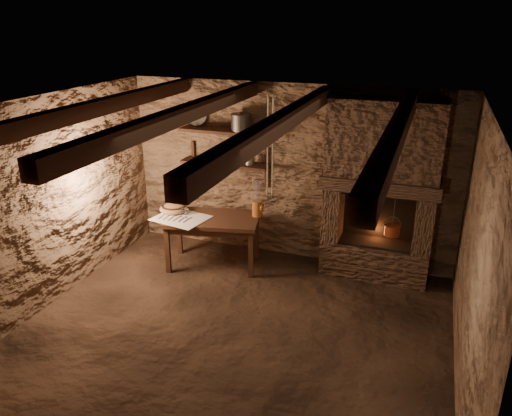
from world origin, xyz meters
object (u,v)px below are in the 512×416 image
(work_table, at_px, (213,239))
(red_pot, at_px, (392,230))
(stoneware_jug, at_px, (257,201))
(wooden_bowl, at_px, (174,209))
(iron_stockpot, at_px, (241,123))

(work_table, bearing_deg, red_pot, -3.02)
(stoneware_jug, bearing_deg, wooden_bowl, -143.66)
(stoneware_jug, height_order, red_pot, stoneware_jug)
(wooden_bowl, height_order, iron_stockpot, iron_stockpot)
(iron_stockpot, bearing_deg, stoneware_jug, -39.31)
(red_pot, bearing_deg, wooden_bowl, -172.32)
(work_table, distance_m, red_pot, 2.34)
(work_table, relative_size, iron_stockpot, 4.97)
(iron_stockpot, bearing_deg, red_pot, -3.34)
(wooden_bowl, bearing_deg, red_pot, 7.68)
(red_pot, bearing_deg, stoneware_jug, -175.36)
(stoneware_jug, relative_size, wooden_bowl, 1.28)
(work_table, bearing_deg, wooden_bowl, 166.84)
(iron_stockpot, xyz_separation_m, red_pot, (2.06, -0.12, -1.17))
(wooden_bowl, xyz_separation_m, iron_stockpot, (0.80, 0.51, 1.13))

